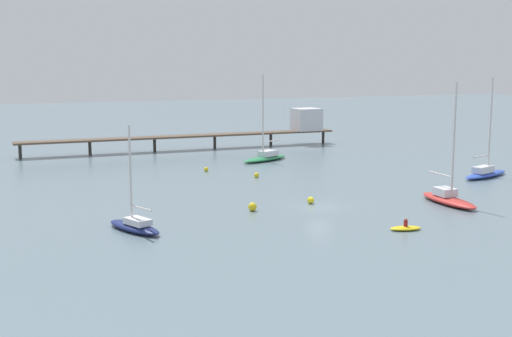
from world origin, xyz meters
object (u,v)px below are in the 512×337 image
Objects in this scene: sailboat_navy at (135,225)px; mooring_buoy_outer at (257,175)px; mooring_buoy_near at (252,207)px; sailboat_blue at (485,172)px; mooring_buoy_mid at (206,169)px; dinghy_yellow at (406,228)px; sailboat_green at (265,156)px; sailboat_red at (448,197)px; pier at (260,126)px; mooring_buoy_far at (311,200)px.

mooring_buoy_outer is at bearing 46.47° from sailboat_navy.
mooring_buoy_outer is at bearing 66.45° from mooring_buoy_near.
sailboat_blue reaches higher than mooring_buoy_mid.
dinghy_yellow is 37.87m from mooring_buoy_mid.
mooring_buoy_outer is at bearing -57.82° from mooring_buoy_mid.
mooring_buoy_mid is (-4.50, 7.16, -0.02)m from mooring_buoy_outer.
sailboat_green is at bearing 83.23° from dinghy_yellow.
sailboat_red is 32.83m from sailboat_navy.
pier is 17.91m from sailboat_green.
sailboat_blue is 14.85× the size of mooring_buoy_near.
sailboat_red is 14.68× the size of mooring_buoy_near.
sailboat_red is 34.23m from mooring_buoy_mid.
sailboat_navy is 14.34× the size of mooring_buoy_outer.
sailboat_blue is at bearing 11.08° from mooring_buoy_near.
sailboat_green is 13.06m from mooring_buoy_mid.
pier reaches higher than mooring_buoy_near.
mooring_buoy_far is 1.22× the size of mooring_buoy_mid.
sailboat_red is at bearing -60.34° from mooring_buoy_mid.
mooring_buoy_far is at bearing 12.69° from sailboat_navy.
sailboat_green is at bearing 51.85° from sailboat_navy.
sailboat_blue is 17.39× the size of mooring_buoy_far.
pier is 32.85m from mooring_buoy_outer.
dinghy_yellow is 5.01× the size of mooring_buoy_mid.
sailboat_green is 31.43m from mooring_buoy_far.
sailboat_green is 34.64m from mooring_buoy_near.
sailboat_green is 44.28m from sailboat_navy.
mooring_buoy_mid is (-11.48, -6.22, -0.40)m from sailboat_green.
sailboat_navy reaches higher than mooring_buoy_mid.
mooring_buoy_near is at bearing 167.10° from sailboat_red.
mooring_buoy_mid is at bearing 122.18° from mooring_buoy_outer.
pier is 84.93× the size of mooring_buoy_outer.
pier is 74.62× the size of mooring_buoy_far.
sailboat_navy is (-27.35, -34.82, -0.11)m from sailboat_green.
mooring_buoy_outer is at bearing -117.55° from sailboat_green.
sailboat_green is 4.27× the size of dinghy_yellow.
mooring_buoy_outer is (0.87, 17.05, -0.04)m from mooring_buoy_far.
mooring_buoy_far is (-13.30, 5.53, -0.35)m from sailboat_red.
mooring_buoy_mid is (-6.31, 37.34, 0.10)m from dinghy_yellow.
pier is 61.38m from sailboat_navy.
mooring_buoy_far is 1.14× the size of mooring_buoy_outer.
sailboat_navy is at bearing -122.99° from pier.
sailboat_blue is 1.38× the size of sailboat_navy.
sailboat_red is at bearing -22.58° from mooring_buoy_far.
mooring_buoy_mid is at bearing 60.97° from sailboat_navy.
sailboat_green is (-6.03, -16.60, -2.94)m from pier.
sailboat_blue is 29.66m from mooring_buoy_outer.
mooring_buoy_near is at bearing -97.53° from mooring_buoy_mid.
sailboat_blue reaches higher than pier.
pier reaches higher than mooring_buoy_far.
pier reaches higher than dinghy_yellow.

